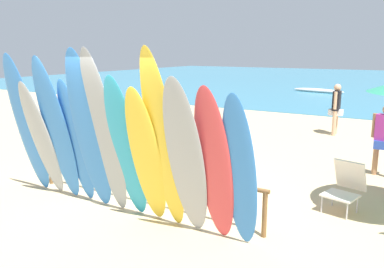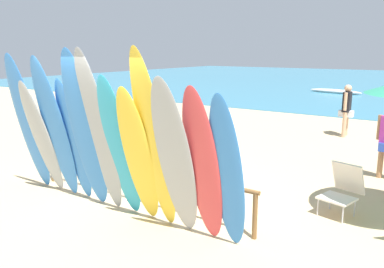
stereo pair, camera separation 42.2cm
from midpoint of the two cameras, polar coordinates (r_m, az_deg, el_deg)
name	(u,v)px [view 2 (the right image)]	position (r m, az deg, el deg)	size (l,w,h in m)	color
ground	(342,108)	(19.48, 21.43, 3.56)	(60.00, 60.00, 0.00)	tan
surfboard_rack	(135,172)	(6.71, -6.46, -5.42)	(4.56, 0.07, 0.71)	brown
surfboard_blue_0	(28,123)	(7.72, -21.09, 1.42)	(0.57, 0.07, 2.61)	#337AD1
surfboard_grey_1	(42,138)	(7.45, -19.33, -0.56)	(0.50, 0.08, 2.19)	#999EA3
surfboard_blue_2	(55,129)	(7.08, -17.52, 0.62)	(0.55, 0.06, 2.60)	#337AD1
surfboard_blue_3	(74,141)	(6.93, -15.01, -0.98)	(0.48, 0.06, 2.21)	#337AD1
surfboard_blue_4	(85,131)	(6.48, -13.35, 0.38)	(0.57, 0.07, 2.71)	#337AD1
surfboard_grey_5	(99,133)	(6.25, -11.35, 0.07)	(0.54, 0.06, 2.72)	#999EA3
surfboard_teal_6	(120,148)	(6.05, -8.44, -2.06)	(0.54, 0.06, 2.34)	#289EC6
surfboard_yellow_7	(138,157)	(5.80, -5.69, -3.29)	(0.50, 0.08, 2.21)	yellow
surfboard_yellow_8	(154,142)	(5.52, -3.38, -1.23)	(0.51, 0.06, 2.73)	yellow
surfboard_grey_9	(175,160)	(5.31, -0.18, -3.76)	(0.54, 0.07, 2.40)	#999EA3
surfboard_red_10	(203,167)	(5.20, 3.89, -4.75)	(0.53, 0.08, 2.24)	#D13D42
surfboard_blue_11	(227,174)	(5.06, 7.52, -5.76)	(0.46, 0.06, 2.16)	#337AD1
beachgoer_strolling	(347,107)	(12.91, 22.28, 3.65)	(0.41, 0.60, 1.58)	tan
beach_chair_blue	(343,188)	(6.91, 22.60, -7.19)	(0.65, 0.77, 0.83)	#B7B7BC
distant_boat	(335,91)	(25.77, 20.38, 5.79)	(3.30, 1.14, 0.26)	silver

